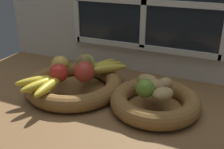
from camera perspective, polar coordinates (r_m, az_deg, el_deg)
ground_plane at (r=97.39cm, az=0.95°, el=-6.21°), size 140.00×90.00×3.00cm
back_wall at (r=114.20cm, az=7.19°, el=13.78°), size 140.00×4.60×55.00cm
fruit_bowl_left at (r=102.26cm, az=-8.09°, el=-2.23°), size 36.24×36.24×5.94cm
fruit_bowl_right at (r=90.83cm, az=9.16°, el=-5.77°), size 30.22×30.22×5.94cm
apple_golden_left at (r=104.46cm, az=-11.03°, el=2.07°), size 6.89×6.89×6.89cm
apple_red_right at (r=95.57cm, az=-5.97°, el=0.55°), size 7.56×7.56×7.56cm
apple_red_front at (r=97.01cm, az=-11.34°, el=0.34°), size 6.86×6.86×6.86cm
apple_green_back at (r=102.83cm, az=-5.71°, el=2.27°), size 7.64×7.64×7.64cm
pear_brown at (r=100.28cm, az=-5.99°, el=2.02°), size 6.14×6.08×8.67cm
banana_bunch_front at (r=94.55cm, az=-14.34°, el=-1.79°), size 14.66×17.63×3.21cm
banana_bunch_back at (r=105.27cm, az=-1.89°, el=1.59°), size 14.94×17.80×3.19cm
potato_oblong at (r=91.50cm, az=7.72°, el=-1.49°), size 9.14×6.73×4.99cm
potato_back at (r=91.85cm, az=11.29°, el=-1.92°), size 6.42×7.32×4.20cm
potato_small at (r=85.07cm, az=10.84°, el=-4.08°), size 8.49×8.85×4.04cm
potato_large at (r=88.29cm, az=9.39°, el=-2.63°), size 7.75×7.07×4.81cm
lime_near at (r=85.28cm, az=7.07°, el=-2.96°), size 6.14×6.14×6.14cm
chili_pepper at (r=87.52cm, az=9.94°, el=-3.80°), size 10.72×6.41×2.38cm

